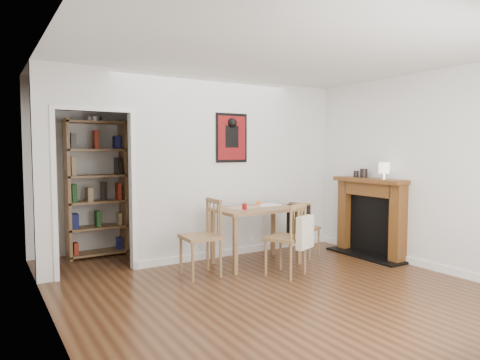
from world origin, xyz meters
TOP-DOWN VIEW (x-y plane):
  - ground at (0.00, 0.00)m, footprint 5.20×5.20m
  - room_shell at (0.10, 1.34)m, footprint 5.20×5.20m
  - dining_table at (0.45, 0.76)m, footprint 1.15×0.73m
  - chair_left at (-0.46, 0.64)m, footprint 0.50×0.50m
  - chair_right at (1.28, 0.72)m, footprint 0.58×0.54m
  - chair_front at (0.47, 0.11)m, footprint 0.60×0.63m
  - bookshelf at (-1.30, 2.40)m, footprint 0.85×0.34m
  - fireplace at (2.16, 0.25)m, footprint 0.45×1.25m
  - red_glass at (0.21, 0.67)m, footprint 0.07×0.07m
  - orange_fruit at (0.60, 0.91)m, footprint 0.07×0.07m
  - placemat at (0.28, 0.85)m, footprint 0.50×0.43m
  - notebook at (0.71, 0.86)m, footprint 0.35×0.27m
  - mantel_lamp at (2.06, -0.06)m, footprint 0.15×0.15m
  - ceramic_jar_a at (2.15, 0.40)m, footprint 0.11×0.11m
  - ceramic_jar_b at (2.14, 0.53)m, footprint 0.08×0.08m

SIDE VIEW (x-z plane):
  - ground at x=0.00m, z-range 0.00..0.00m
  - chair_right at x=1.28m, z-range 0.01..0.84m
  - chair_front at x=0.47m, z-range 0.01..0.93m
  - chair_left at x=-0.46m, z-range 0.00..0.97m
  - fireplace at x=2.16m, z-range 0.04..1.20m
  - dining_table at x=0.45m, z-range 0.30..1.08m
  - placemat at x=0.28m, z-range 0.78..0.79m
  - notebook at x=0.71m, z-range 0.78..0.80m
  - orange_fruit at x=0.60m, z-range 0.78..0.86m
  - red_glass at x=0.21m, z-range 0.78..0.87m
  - bookshelf at x=-1.30m, z-range -0.01..2.01m
  - ceramic_jar_b at x=2.14m, z-range 1.16..1.26m
  - ceramic_jar_a at x=2.15m, z-range 1.16..1.29m
  - room_shell at x=0.10m, z-range -1.30..3.90m
  - mantel_lamp at x=2.06m, z-range 1.19..1.43m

